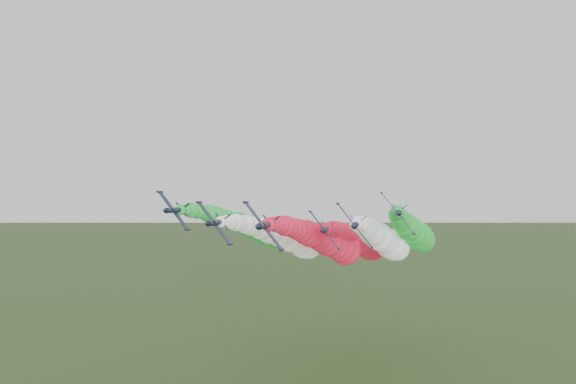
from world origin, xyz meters
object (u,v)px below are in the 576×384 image
(jet_outer_left, at_px, (254,228))
(jet_lead, at_px, (327,242))
(jet_outer_right, at_px, (413,231))
(jet_trail, at_px, (360,242))
(jet_inner_right, at_px, (384,240))
(jet_inner_left, at_px, (288,238))

(jet_outer_left, bearing_deg, jet_lead, -40.25)
(jet_outer_right, height_order, jet_trail, jet_outer_right)
(jet_outer_left, bearing_deg, jet_trail, 14.98)
(jet_inner_right, bearing_deg, jet_inner_left, 177.88)
(jet_inner_left, relative_size, jet_outer_right, 1.00)
(jet_lead, relative_size, jet_outer_left, 1.01)
(jet_outer_right, bearing_deg, jet_outer_left, 178.88)
(jet_outer_left, height_order, jet_trail, jet_outer_left)
(jet_outer_right, bearing_deg, jet_lead, -139.83)
(jet_lead, xyz_separation_m, jet_outer_left, (-20.89, 17.69, 1.92))
(jet_lead, height_order, jet_trail, jet_lead)
(jet_inner_left, xyz_separation_m, jet_outer_left, (-10.35, 8.10, 1.91))
(jet_inner_left, xyz_separation_m, jet_trail, (17.02, 15.43, -1.81))
(jet_inner_left, xyz_separation_m, jet_outer_right, (30.54, 7.30, 1.54))
(jet_inner_right, height_order, jet_outer_right, jet_outer_right)
(jet_lead, xyz_separation_m, jet_trail, (6.48, 25.01, -1.80))
(jet_outer_left, distance_m, jet_trail, 28.58)
(jet_inner_right, xyz_separation_m, jet_trail, (-6.38, 16.29, -1.70))
(jet_inner_left, height_order, jet_inner_right, jet_inner_left)
(jet_trail, bearing_deg, jet_outer_left, -165.02)
(jet_inner_left, distance_m, jet_inner_right, 23.42)
(jet_inner_right, relative_size, jet_outer_right, 1.00)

